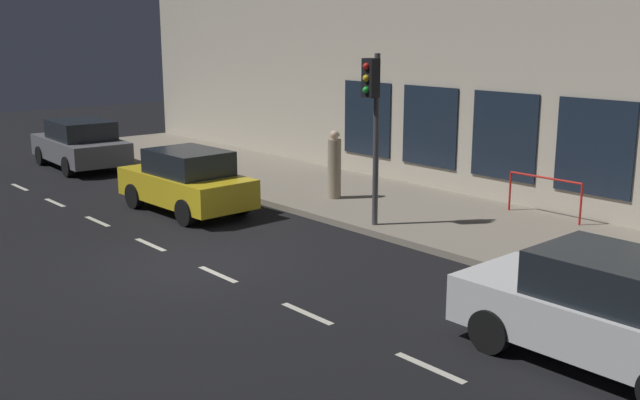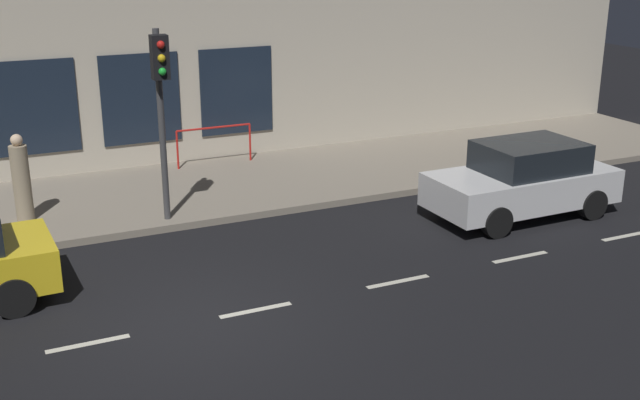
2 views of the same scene
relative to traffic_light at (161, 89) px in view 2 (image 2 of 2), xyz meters
The scene contains 8 objects.
ground_plane 5.19m from the traffic_light, behind, with size 60.00×60.00×0.00m, color black.
sidewalk 3.47m from the traffic_light, 20.48° to the left, with size 4.50×32.00×0.15m.
building_facade 4.63m from the traffic_light, ahead, with size 0.65×32.00×7.15m.
lane_centre_line 5.14m from the traffic_light, behind, with size 0.12×27.20×0.01m.
traffic_light is the anchor object (origin of this frame).
parked_car_2 7.64m from the traffic_light, 109.22° to the right, with size 1.89×4.01×1.58m.
pedestrian_0 3.45m from the traffic_light, 64.62° to the left, with size 0.46×0.46×1.79m.
red_railing 4.62m from the traffic_light, 30.64° to the right, with size 0.05×1.94×0.97m.
Camera 2 is at (-10.79, 2.88, 5.65)m, focal length 44.74 mm.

